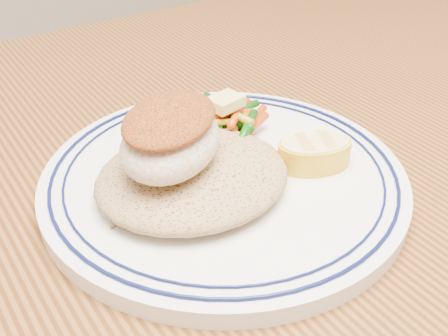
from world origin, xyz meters
TOP-DOWN VIEW (x-y plane):
  - dining_table at (0.00, 0.00)m, footprint 1.50×0.90m
  - plate at (-0.04, 0.01)m, footprint 0.30×0.30m
  - rice_pilaf at (-0.07, 0.01)m, footprint 0.16×0.14m
  - fish_fillet at (-0.09, 0.01)m, footprint 0.12×0.12m
  - vegetable_pile at (-0.01, 0.06)m, footprint 0.11×0.10m
  - butter_pat at (-0.01, 0.06)m, footprint 0.03×0.03m
  - lemon_wedge at (0.03, -0.02)m, footprint 0.07×0.07m

SIDE VIEW (x-z plane):
  - dining_table at x=0.00m, z-range 0.28..1.03m
  - plate at x=-0.04m, z-range 0.75..0.77m
  - vegetable_pile at x=-0.01m, z-range 0.76..0.79m
  - lemon_wedge at x=0.03m, z-range 0.77..0.79m
  - rice_pilaf at x=-0.07m, z-range 0.77..0.79m
  - butter_pat at x=-0.01m, z-range 0.79..0.80m
  - fish_fillet at x=-0.09m, z-range 0.79..0.84m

